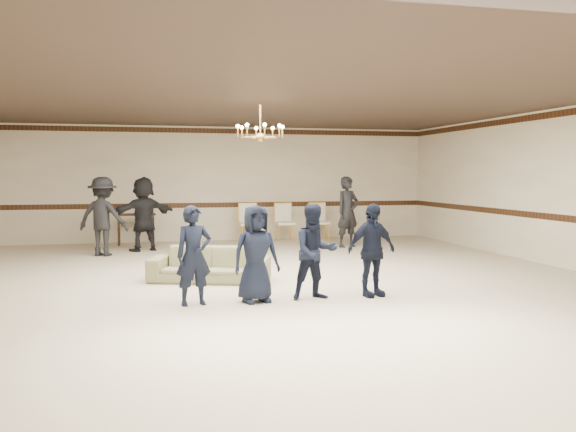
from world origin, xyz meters
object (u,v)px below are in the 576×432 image
banquet_chair_right (319,222)px  console_table (136,229)px  banquet_chair_left (249,223)px  boy_b (256,254)px  banquet_chair_mid (285,223)px  boy_d (372,250)px  adult_left (103,216)px  boy_c (315,252)px  adult_right (348,212)px  boy_a (194,256)px  chandelier (260,120)px  settee (210,264)px  adult_mid (143,214)px

banquet_chair_right → console_table: bearing=177.2°
banquet_chair_left → console_table: bearing=-180.0°
boy_b → banquet_chair_mid: bearing=63.1°
boy_d → adult_left: 7.19m
boy_c → adult_right: adult_right is taller
boy_a → boy_c: same height
adult_left → banquet_chair_left: adult_left is taller
chandelier → boy_b: (-0.53, -2.40, -2.16)m
settee → adult_left: size_ratio=1.14×
adult_left → banquet_chair_mid: 5.07m
chandelier → settee: bearing=-151.6°
boy_b → console_table: 8.03m
chandelier → banquet_chair_mid: size_ratio=0.89×
adult_right → adult_mid: bearing=154.1°
boy_d → banquet_chair_left: (-0.61, 7.61, -0.19)m
boy_c → settee: size_ratio=0.69×
settee → adult_mid: (-1.13, 4.59, 0.61)m
boy_a → banquet_chair_left: size_ratio=1.36×
adult_left → banquet_chair_mid: (4.70, 1.87, -0.38)m
adult_left → banquet_chair_right: (5.70, 1.87, -0.38)m
boy_a → banquet_chair_mid: bearing=55.9°
boy_b → boy_c: bearing=-10.9°
adult_mid → banquet_chair_right: 4.96m
console_table → adult_mid: bearing=-85.8°
boy_a → banquet_chair_left: 7.90m
boy_b → adult_right: size_ratio=0.79×
boy_a → settee: boy_a is taller
adult_right → boy_b: bearing=-141.3°
chandelier → banquet_chair_left: 5.75m
adult_mid → boy_b: bearing=81.2°
adult_mid → adult_right: 5.12m
settee → boy_d: bearing=-19.6°
adult_left → banquet_chair_mid: adult_left is taller
boy_c → adult_mid: size_ratio=0.79×
adult_right → banquet_chair_left: 2.81m
boy_d → adult_mid: size_ratio=0.79×
boy_a → console_table: bearing=84.6°
chandelier → adult_mid: bearing=117.9°
boy_d → banquet_chair_mid: 7.63m
settee → adult_mid: bearing=123.4°
boy_c → adult_left: bearing=116.4°
boy_a → adult_right: adult_right is taller
banquet_chair_left → console_table: banquet_chair_left is taller
chandelier → boy_a: bearing=-120.7°
boy_b → chandelier: bearing=66.8°
adult_right → console_table: 5.61m
boy_b → settee: bearing=93.7°
adult_right → banquet_chair_right: bearing=79.4°
boy_a → boy_b: same height
adult_left → adult_mid: bearing=-118.8°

